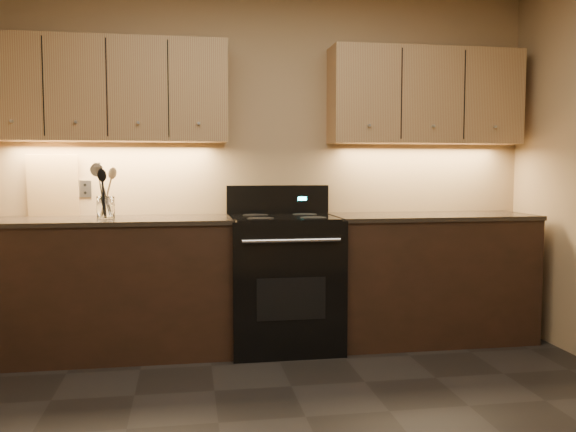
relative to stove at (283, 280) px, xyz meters
name	(u,v)px	position (x,y,z in m)	size (l,w,h in m)	color
wall_back	(266,164)	(-0.08, 0.32, 0.82)	(4.00, 0.04, 2.60)	#9E815D
counter_left	(111,287)	(-1.18, 0.02, -0.01)	(1.62, 0.62, 0.93)	black
counter_right	(430,277)	(1.10, 0.02, -0.01)	(1.46, 0.62, 0.93)	black
stove	(283,280)	(0.00, 0.00, 0.00)	(0.76, 0.68, 1.14)	black
upper_cab_left	(110,90)	(-1.18, 0.17, 1.32)	(1.60, 0.30, 0.70)	tan
upper_cab_right	(425,97)	(1.10, 0.17, 1.32)	(1.44, 0.30, 0.70)	tan
outlet_plate	(85,189)	(-1.38, 0.31, 0.64)	(0.09, 0.01, 0.12)	#B2B5BA
utensil_crock	(106,208)	(-1.21, 0.03, 0.52)	(0.12, 0.12, 0.15)	white
cutting_board	(53,185)	(-1.59, 0.29, 0.67)	(0.34, 0.02, 0.43)	tan
wooden_spoon	(102,192)	(-1.23, 0.03, 0.63)	(0.06, 0.06, 0.33)	tan
black_spoon	(105,192)	(-1.21, 0.04, 0.63)	(0.06, 0.06, 0.32)	black
black_turner	(105,188)	(-1.20, 0.01, 0.66)	(0.08, 0.08, 0.38)	black
steel_spatula	(110,189)	(-1.18, 0.04, 0.65)	(0.08, 0.08, 0.36)	silver
steel_skimmer	(109,191)	(-1.18, 0.03, 0.64)	(0.09, 0.09, 0.34)	silver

